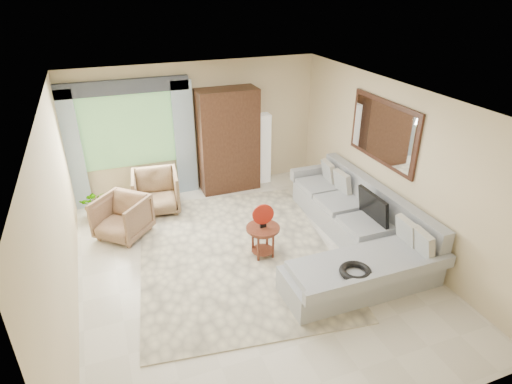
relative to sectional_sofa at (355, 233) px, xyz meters
name	(u,v)px	position (x,y,z in m)	size (l,w,h in m)	color
ground	(249,264)	(-1.78, 0.18, -0.28)	(6.00, 6.00, 0.00)	silver
area_rug	(236,252)	(-1.88, 0.54, -0.27)	(3.00, 4.00, 0.02)	beige
sectional_sofa	(355,233)	(0.00, 0.00, 0.00)	(2.30, 3.46, 0.90)	#999CA1
tv_screen	(373,207)	(0.27, -0.02, 0.44)	(0.06, 0.74, 0.48)	black
garden_hose	(355,272)	(-0.78, -1.18, 0.26)	(0.43, 0.43, 0.09)	black
coffee_table	(263,241)	(-1.50, 0.31, 0.00)	(0.53, 0.53, 0.53)	#4C2114
red_disc	(263,214)	(-1.50, 0.31, 0.48)	(0.34, 0.34, 0.03)	#A21D10
armchair_left	(122,217)	(-3.51, 1.72, 0.08)	(0.77, 0.79, 0.72)	#966B52
armchair_right	(156,192)	(-2.82, 2.44, 0.10)	(0.83, 0.85, 0.78)	olive
potted_plant	(95,204)	(-3.93, 2.56, -0.01)	(0.50, 0.43, 0.55)	#999999
armoire	(228,141)	(-1.23, 2.90, 0.77)	(1.20, 0.55, 2.10)	black
floor_lamp	(264,149)	(-0.43, 2.96, 0.47)	(0.24, 0.24, 1.50)	silver
window	(128,131)	(-3.13, 3.15, 1.12)	(1.80, 0.04, 1.40)	#669E59
curtain_left	(71,152)	(-4.18, 3.06, 0.87)	(0.40, 0.08, 2.30)	#9EB7CC
curtain_right	(185,138)	(-2.08, 3.06, 0.87)	(0.40, 0.08, 2.30)	#9EB7CC
valance	(122,87)	(-3.13, 3.08, 1.97)	(2.40, 0.12, 0.26)	#1E232D
wall_mirror	(383,132)	(0.68, 0.53, 1.47)	(0.05, 1.70, 1.05)	black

